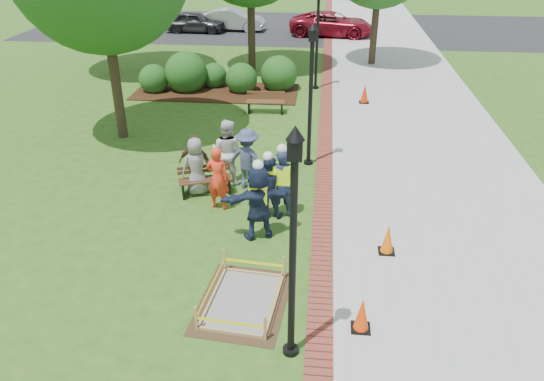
# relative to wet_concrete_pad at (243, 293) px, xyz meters

# --- Properties ---
(ground) EXTENTS (100.00, 100.00, 0.00)m
(ground) POSITION_rel_wet_concrete_pad_xyz_m (-0.22, 1.74, -0.23)
(ground) COLOR #285116
(ground) RESTS_ON ground
(sidewalk) EXTENTS (6.00, 60.00, 0.02)m
(sidewalk) POSITION_rel_wet_concrete_pad_xyz_m (4.78, 11.74, -0.22)
(sidewalk) COLOR #9E9E99
(sidewalk) RESTS_ON ground
(brick_edging) EXTENTS (0.50, 60.00, 0.03)m
(brick_edging) POSITION_rel_wet_concrete_pad_xyz_m (1.53, 11.74, -0.22)
(brick_edging) COLOR maroon
(brick_edging) RESTS_ON ground
(mulch_bed) EXTENTS (7.00, 3.00, 0.05)m
(mulch_bed) POSITION_rel_wet_concrete_pad_xyz_m (-3.22, 13.74, -0.21)
(mulch_bed) COLOR #381E0F
(mulch_bed) RESTS_ON ground
(parking_lot) EXTENTS (36.00, 12.00, 0.01)m
(parking_lot) POSITION_rel_wet_concrete_pad_xyz_m (-0.22, 28.74, -0.23)
(parking_lot) COLOR black
(parking_lot) RESTS_ON ground
(wet_concrete_pad) EXTENTS (1.92, 2.46, 0.55)m
(wet_concrete_pad) POSITION_rel_wet_concrete_pad_xyz_m (0.00, 0.00, 0.00)
(wet_concrete_pad) COLOR #47331E
(wet_concrete_pad) RESTS_ON ground
(bench_near) EXTENTS (1.52, 0.92, 0.78)m
(bench_near) POSITION_rel_wet_concrete_pad_xyz_m (-1.71, 4.48, 0.01)
(bench_near) COLOR brown
(bench_near) RESTS_ON ground
(bench_far) EXTENTS (1.49, 0.56, 0.79)m
(bench_far) POSITION_rel_wet_concrete_pad_xyz_m (-0.81, 11.31, 0.02)
(bench_far) COLOR brown
(bench_far) RESTS_ON ground
(cone_front) EXTENTS (0.36, 0.36, 0.71)m
(cone_front) POSITION_rel_wet_concrete_pad_xyz_m (2.29, -0.55, 0.11)
(cone_front) COLOR black
(cone_front) RESTS_ON ground
(cone_back) EXTENTS (0.37, 0.37, 0.73)m
(cone_back) POSITION_rel_wet_concrete_pad_xyz_m (3.00, 2.06, 0.12)
(cone_back) COLOR black
(cone_back) RESTS_ON ground
(cone_far) EXTENTS (0.40, 0.40, 0.78)m
(cone_far) POSITION_rel_wet_concrete_pad_xyz_m (3.07, 12.89, 0.14)
(cone_far) COLOR black
(cone_far) RESTS_ON ground
(toolbox) EXTENTS (0.45, 0.25, 0.22)m
(toolbox) POSITION_rel_wet_concrete_pad_xyz_m (-0.10, 3.66, -0.12)
(toolbox) COLOR #9B0B14
(toolbox) RESTS_ON ground
(lamp_near) EXTENTS (0.28, 0.28, 4.26)m
(lamp_near) POSITION_rel_wet_concrete_pad_xyz_m (1.03, -1.26, 2.25)
(lamp_near) COLOR black
(lamp_near) RESTS_ON ground
(lamp_mid) EXTENTS (0.28, 0.28, 4.26)m
(lamp_mid) POSITION_rel_wet_concrete_pad_xyz_m (1.03, 6.74, 2.25)
(lamp_mid) COLOR black
(lamp_mid) RESTS_ON ground
(lamp_far) EXTENTS (0.28, 0.28, 4.26)m
(lamp_far) POSITION_rel_wet_concrete_pad_xyz_m (1.03, 14.74, 2.25)
(lamp_far) COLOR black
(lamp_far) RESTS_ON ground
(shrub_a) EXTENTS (1.28, 1.28, 1.28)m
(shrub_a) POSITION_rel_wet_concrete_pad_xyz_m (-5.90, 13.58, -0.23)
(shrub_a) COLOR #154B17
(shrub_a) RESTS_ON ground
(shrub_b) EXTENTS (1.82, 1.82, 1.82)m
(shrub_b) POSITION_rel_wet_concrete_pad_xyz_m (-4.55, 13.90, -0.23)
(shrub_b) COLOR #154B17
(shrub_b) RESTS_ON ground
(shrub_c) EXTENTS (1.36, 1.36, 1.36)m
(shrub_c) POSITION_rel_wet_concrete_pad_xyz_m (-2.14, 13.91, -0.23)
(shrub_c) COLOR #154B17
(shrub_c) RESTS_ON ground
(shrub_d) EXTENTS (1.59, 1.59, 1.59)m
(shrub_d) POSITION_rel_wet_concrete_pad_xyz_m (-0.57, 14.44, -0.23)
(shrub_d) COLOR #154B17
(shrub_d) RESTS_ON ground
(shrub_e) EXTENTS (1.14, 1.14, 1.14)m
(shrub_e) POSITION_rel_wet_concrete_pad_xyz_m (-3.47, 14.57, -0.23)
(shrub_e) COLOR #154B17
(shrub_e) RESTS_ON ground
(casual_person_a) EXTENTS (0.61, 0.52, 1.62)m
(casual_person_a) POSITION_rel_wet_concrete_pad_xyz_m (-1.93, 4.51, 0.57)
(casual_person_a) COLOR gray
(casual_person_a) RESTS_ON ground
(casual_person_b) EXTENTS (0.62, 0.48, 1.72)m
(casual_person_b) POSITION_rel_wet_concrete_pad_xyz_m (-1.19, 3.74, 0.63)
(casual_person_b) COLOR red
(casual_person_b) RESTS_ON ground
(casual_person_c) EXTENTS (0.67, 0.52, 1.86)m
(casual_person_c) POSITION_rel_wet_concrete_pad_xyz_m (-1.23, 5.32, 0.70)
(casual_person_c) COLOR silver
(casual_person_c) RESTS_ON ground
(casual_person_d) EXTENTS (0.57, 0.41, 1.63)m
(casual_person_d) POSITION_rel_wet_concrete_pad_xyz_m (-1.99, 4.68, 0.58)
(casual_person_d) COLOR brown
(casual_person_d) RESTS_ON ground
(casual_person_e) EXTENTS (0.65, 0.52, 1.75)m
(casual_person_e) POSITION_rel_wet_concrete_pad_xyz_m (-0.60, 4.96, 0.64)
(casual_person_e) COLOR #3A4166
(casual_person_e) RESTS_ON ground
(hivis_worker_a) EXTENTS (0.69, 0.56, 2.02)m
(hivis_worker_a) POSITION_rel_wet_concrete_pad_xyz_m (0.02, 2.45, 0.76)
(hivis_worker_a) COLOR #1B2147
(hivis_worker_a) RESTS_ON ground
(hivis_worker_b) EXTENTS (0.63, 0.46, 1.98)m
(hivis_worker_b) POSITION_rel_wet_concrete_pad_xyz_m (0.46, 3.50, 0.74)
(hivis_worker_b) COLOR #1B2E48
(hivis_worker_b) RESTS_ON ground
(hivis_worker_c) EXTENTS (0.52, 0.33, 1.77)m
(hivis_worker_c) POSITION_rel_wet_concrete_pad_xyz_m (0.13, 3.47, 0.65)
(hivis_worker_c) COLOR #1B2C46
(hivis_worker_c) RESTS_ON ground
(parked_car_a) EXTENTS (2.03, 4.45, 1.43)m
(parked_car_a) POSITION_rel_wet_concrete_pad_xyz_m (-7.06, 26.48, -0.23)
(parked_car_a) COLOR #2A2A2C
(parked_car_a) RESTS_ON ground
(parked_car_b) EXTENTS (2.34, 4.75, 1.51)m
(parked_car_b) POSITION_rel_wet_concrete_pad_xyz_m (-4.76, 27.32, -0.23)
(parked_car_b) COLOR #A9AAAE
(parked_car_b) RESTS_ON ground
(parked_car_c) EXTENTS (2.65, 5.08, 1.59)m
(parked_car_c) POSITION_rel_wet_concrete_pad_xyz_m (1.73, 26.27, -0.23)
(parked_car_c) COLOR maroon
(parked_car_c) RESTS_ON ground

